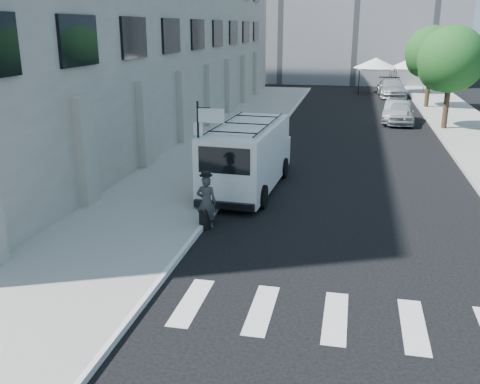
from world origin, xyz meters
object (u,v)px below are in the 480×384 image
at_px(briefcase, 211,218).
at_px(cargo_van, 248,156).
at_px(parked_car_c, 392,88).
at_px(suitcase, 206,219).
at_px(parked_car_b, 397,112).
at_px(businessman, 206,202).
at_px(parked_car_a, 400,113).

bearing_deg(briefcase, cargo_van, 69.10).
xyz_separation_m(briefcase, parked_car_c, (7.32, 33.64, 0.61)).
distance_m(suitcase, parked_car_b, 21.85).
distance_m(businessman, parked_car_c, 34.87).
bearing_deg(parked_car_b, suitcase, -101.08).
bearing_deg(parked_car_a, businessman, -107.46).
distance_m(suitcase, cargo_van, 4.57).
height_order(suitcase, parked_car_b, parked_car_b).
bearing_deg(businessman, parked_car_c, -106.36).
bearing_deg(parked_car_b, parked_car_a, -61.77).
distance_m(briefcase, suitcase, 0.50).
bearing_deg(suitcase, parked_car_b, 90.68).
xyz_separation_m(businessman, briefcase, (0.00, 0.44, -0.66)).
relative_size(suitcase, parked_car_b, 0.27).
xyz_separation_m(businessman, parked_car_c, (7.32, 34.09, -0.05)).
relative_size(suitcase, cargo_van, 0.17).
relative_size(parked_car_a, parked_car_b, 0.97).
distance_m(businessman, parked_car_b, 21.81).
bearing_deg(suitcase, parked_car_c, 96.98).
bearing_deg(suitcase, businessman, 110.11).
bearing_deg(cargo_van, businessman, -92.38).
xyz_separation_m(parked_car_b, parked_car_c, (0.42, 13.40, 0.09)).
distance_m(cargo_van, parked_car_b, 17.54).
bearing_deg(cargo_van, briefcase, -92.97).
height_order(businessman, briefcase, businessman).
distance_m(businessman, briefcase, 0.80).
relative_size(businessman, cargo_van, 0.25).
xyz_separation_m(briefcase, parked_car_b, (6.90, 20.25, 0.53)).
relative_size(briefcase, parked_car_c, 0.08).
xyz_separation_m(parked_car_a, parked_car_c, (0.25, 13.84, 0.08)).
bearing_deg(briefcase, parked_car_b, 56.21).
relative_size(businessman, parked_car_c, 0.31).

